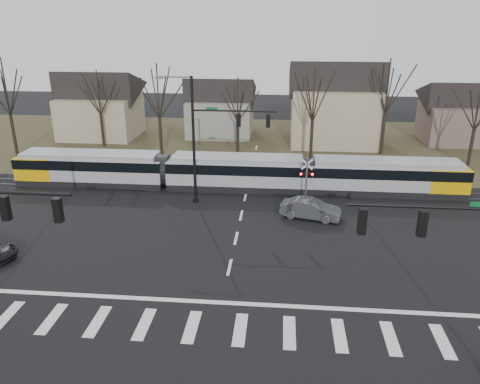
{
  "coord_description": "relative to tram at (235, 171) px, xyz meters",
  "views": [
    {
      "loc": [
        2.93,
        -22.96,
        14.35
      ],
      "look_at": [
        0.0,
        9.0,
        2.3
      ],
      "focal_mm": 35.0,
      "sensor_mm": 36.0,
      "label": 1
    }
  ],
  "objects": [
    {
      "name": "rail_crossing_signal",
      "position": [
        6.04,
        -3.21,
        0.26
      ],
      "size": [
        1.08,
        0.36,
        4.0
      ],
      "color": "#59595B",
      "rests_on": "ground"
    },
    {
      "name": "lane_dashes",
      "position": [
        1.04,
        -0.0,
        -1.62
      ],
      "size": [
        0.18,
        30.0,
        0.01
      ],
      "color": "silver",
      "rests_on": "ground"
    },
    {
      "name": "tram",
      "position": [
        0.0,
        0.0,
        0.0
      ],
      "size": [
        39.35,
        2.92,
        2.98
      ],
      "color": "gray",
      "rests_on": "ground"
    },
    {
      "name": "tree_row",
      "position": [
        3.04,
        10.0,
        3.37
      ],
      "size": [
        59.2,
        7.2,
        10.0
      ],
      "color": "black",
      "rests_on": "ground"
    },
    {
      "name": "house_c",
      "position": [
        10.04,
        17.0,
        3.61
      ],
      "size": [
        10.8,
        8.64,
        10.1
      ],
      "color": "tan",
      "rests_on": "ground"
    },
    {
      "name": "signal_pole_near_right",
      "position": [
        11.16,
        -22.0,
        3.54
      ],
      "size": [
        6.72,
        0.44,
        8.0
      ],
      "color": "black",
      "rests_on": "ground"
    },
    {
      "name": "signal_pole_far",
      "position": [
        -1.36,
        -3.5,
        4.07
      ],
      "size": [
        9.28,
        0.44,
        10.2
      ],
      "color": "black",
      "rests_on": "ground"
    },
    {
      "name": "grass_verge",
      "position": [
        1.04,
        16.0,
        -1.62
      ],
      "size": [
        140.0,
        28.0,
        0.01
      ],
      "primitive_type": "cube",
      "color": "#38331E",
      "rests_on": "ground"
    },
    {
      "name": "rail_pair",
      "position": [
        1.04,
        -0.2,
        -1.6
      ],
      "size": [
        90.0,
        1.52,
        0.06
      ],
      "color": "#59595E",
      "rests_on": "ground"
    },
    {
      "name": "house_b",
      "position": [
        -3.96,
        20.0,
        2.34
      ],
      "size": [
        8.64,
        7.56,
        7.65
      ],
      "color": "gray",
      "rests_on": "ground"
    },
    {
      "name": "crosswalk",
      "position": [
        1.04,
        -20.0,
        -1.62
      ],
      "size": [
        27.0,
        2.6,
        0.01
      ],
      "color": "silver",
      "rests_on": "ground"
    },
    {
      "name": "stop_line",
      "position": [
        1.04,
        -17.8,
        -1.62
      ],
      "size": [
        28.0,
        0.35,
        0.01
      ],
      "primitive_type": "cube",
      "color": "silver",
      "rests_on": "ground"
    },
    {
      "name": "house_a",
      "position": [
        -18.96,
        18.0,
        2.84
      ],
      "size": [
        9.72,
        8.64,
        8.6
      ],
      "color": "tan",
      "rests_on": "ground"
    },
    {
      "name": "ground",
      "position": [
        1.04,
        -16.0,
        -1.63
      ],
      "size": [
        140.0,
        140.0,
        0.0
      ],
      "primitive_type": "plane",
      "color": "black"
    },
    {
      "name": "sedan",
      "position": [
        6.32,
        -6.02,
        -0.88
      ],
      "size": [
        3.68,
        5.25,
        1.49
      ],
      "primitive_type": "imported",
      "rotation": [
        0.0,
        0.0,
        1.33
      ],
      "color": "#3E4044",
      "rests_on": "ground"
    },
    {
      "name": "house_d",
      "position": [
        25.04,
        19.0,
        2.34
      ],
      "size": [
        8.64,
        7.56,
        7.65
      ],
      "color": "brown",
      "rests_on": "ground"
    }
  ]
}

